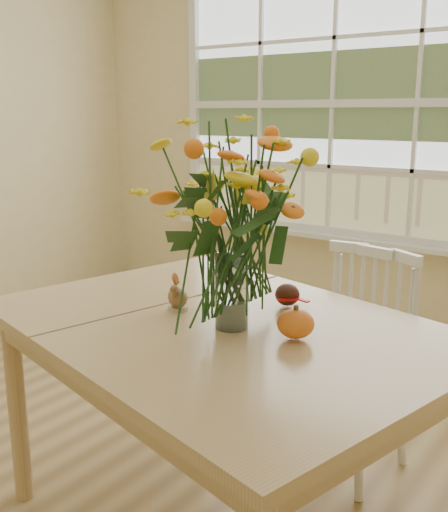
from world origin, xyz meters
The scene contains 9 objects.
floor centered at (0.00, 0.00, -0.01)m, with size 4.00×4.50×0.01m, color olive.
wall_back centered at (0.00, 2.25, 1.35)m, with size 4.00×0.02×2.70m, color beige.
window centered at (0.00, 2.21, 1.53)m, with size 2.42×0.12×1.74m.
dining_table centered at (0.65, 0.13, 0.73)m, with size 1.74×1.41×0.82m.
windsor_chair centered at (0.83, 0.87, 0.52)m, with size 0.49×0.47×0.92m.
flower_vase centered at (0.71, 0.10, 1.18)m, with size 0.51×0.51×0.60m.
pumpkin centered at (0.93, 0.13, 0.86)m, with size 0.12×0.12×0.09m, color orange.
turkey_figurine centered at (0.46, 0.13, 0.86)m, with size 0.11×0.10×0.11m.
dark_gourd centered at (0.75, 0.39, 0.86)m, with size 0.13×0.09×0.08m.
Camera 1 is at (1.77, -1.39, 1.50)m, focal length 42.00 mm.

